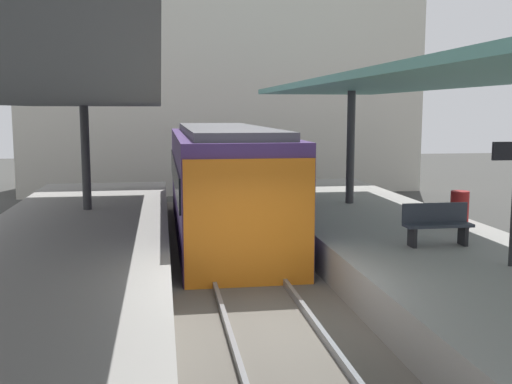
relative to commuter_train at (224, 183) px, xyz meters
name	(u,v)px	position (x,y,z in m)	size (l,w,h in m)	color
ground_plane	(269,337)	(0.00, -7.27, -1.73)	(80.00, 80.00, 0.00)	#383835
platform_left	(30,320)	(-3.80, -7.27, -1.23)	(4.40, 28.00, 1.00)	gray
platform_right	(483,297)	(3.80, -7.27, -1.23)	(4.40, 28.00, 1.00)	gray
track_ballast	(269,331)	(0.00, -7.27, -1.63)	(3.20, 28.00, 0.20)	#59544C
rail_near_side	(226,323)	(-0.72, -7.27, -1.46)	(0.08, 28.00, 0.14)	slate
rail_far_side	(312,319)	(0.72, -7.27, -1.46)	(0.08, 28.00, 0.14)	slate
commuter_train	(224,183)	(0.00, 0.00, 0.00)	(2.78, 10.11, 3.10)	#472D6B
canopy_left	(38,100)	(-3.80, -5.87, 2.20)	(4.18, 21.00, 3.04)	#333335
canopy_right	(454,79)	(3.80, -5.87, 2.62)	(4.18, 21.00, 3.47)	#333335
platform_bench	(437,223)	(3.82, -5.35, -0.26)	(1.40, 0.41, 0.86)	black
litter_bin	(460,207)	(5.44, -3.17, -0.33)	(0.44, 0.44, 0.80)	maroon
station_building_backdrop	(221,73)	(1.16, 12.73, 3.77)	(18.00, 6.00, 11.00)	beige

